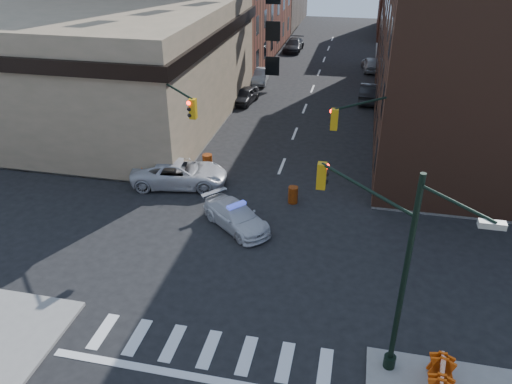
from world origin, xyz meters
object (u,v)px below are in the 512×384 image
at_px(pedestrian_b, 117,145).
at_px(barricade_se_a, 440,374).
at_px(barricade_nw_a, 151,175).
at_px(police_car, 236,216).
at_px(parked_car_wnear, 245,96).
at_px(parked_car_wfar, 260,76).
at_px(barrel_bank, 207,163).
at_px(pickup, 180,173).
at_px(pedestrian_a, 157,153).
at_px(parked_car_enear, 370,92).
at_px(barrel_road, 293,195).

relative_size(pedestrian_b, barricade_se_a, 1.19).
bearing_deg(barricade_nw_a, barricade_se_a, -42.87).
relative_size(police_car, pedestrian_b, 2.84).
distance_m(parked_car_wnear, parked_car_wfar, 6.53).
bearing_deg(barricade_se_a, barricade_nw_a, 59.62).
bearing_deg(parked_car_wfar, pedestrian_b, -111.78).
xyz_separation_m(barrel_bank, barricade_nw_a, (-2.85, -2.64, 0.09)).
bearing_deg(pickup, pedestrian_b, 52.55).
relative_size(barrel_bank, barricade_se_a, 0.84).
xyz_separation_m(parked_car_wnear, barricade_se_a, (14.00, -29.20, -0.03)).
relative_size(parked_car_wnear, barrel_bank, 3.54).
bearing_deg(pickup, pedestrian_a, 39.18).
bearing_deg(pickup, parked_car_wnear, -11.06).
height_order(parked_car_wnear, barrel_bank, parked_car_wnear).
relative_size(parked_car_wnear, barricade_se_a, 2.98).
relative_size(pedestrian_a, barricade_nw_a, 1.46).
distance_m(parked_car_enear, barrel_bank, 19.91).
relative_size(parked_car_enear, barrel_road, 4.91).
bearing_deg(pedestrian_a, police_car, 4.33).
height_order(police_car, pedestrian_b, pedestrian_b).
relative_size(barrel_road, barrel_bank, 0.90).
distance_m(parked_car_wnear, pedestrian_a, 14.70).
relative_size(police_car, parked_car_enear, 0.91).
distance_m(parked_car_wnear, barrel_bank, 14.11).
height_order(pedestrian_b, barricade_se_a, pedestrian_b).
relative_size(parked_car_wnear, barrel_road, 3.94).
bearing_deg(pickup, parked_car_wfar, -10.77).
bearing_deg(barricade_se_a, police_car, 55.13).
xyz_separation_m(police_car, parked_car_wnear, (-4.35, 20.42, 0.02)).
bearing_deg(police_car, barrel_bank, 69.76).
bearing_deg(pedestrian_b, parked_car_enear, 34.28).
bearing_deg(barrel_bank, barricade_nw_a, -137.22).
bearing_deg(barrel_bank, parked_car_wnear, 93.15).
bearing_deg(barricade_nw_a, parked_car_enear, 51.38).
bearing_deg(barricade_nw_a, pedestrian_a, 97.99).
xyz_separation_m(pedestrian_a, barricade_nw_a, (0.53, -2.27, -0.48)).
relative_size(parked_car_wfar, barrel_road, 4.19).
distance_m(barrel_bank, barricade_nw_a, 3.88).
relative_size(pedestrian_a, barrel_road, 1.92).
relative_size(parked_car_enear, barricade_se_a, 3.71).
xyz_separation_m(parked_car_enear, pedestrian_a, (-13.60, -17.44, 0.31)).
xyz_separation_m(pickup, barrel_bank, (1.08, 2.35, -0.25)).
bearing_deg(pedestrian_a, parked_car_wfar, 127.89).
xyz_separation_m(pickup, parked_car_wfar, (0.30, 22.97, -0.12)).
xyz_separation_m(pickup, barricade_se_a, (14.30, -12.76, -0.16)).
xyz_separation_m(pickup, barrel_road, (7.26, -0.70, -0.31)).
distance_m(police_car, pedestrian_a, 9.17).
relative_size(parked_car_enear, barrel_bank, 4.41).
height_order(police_car, barrel_bank, police_car).
relative_size(police_car, barrel_road, 4.48).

